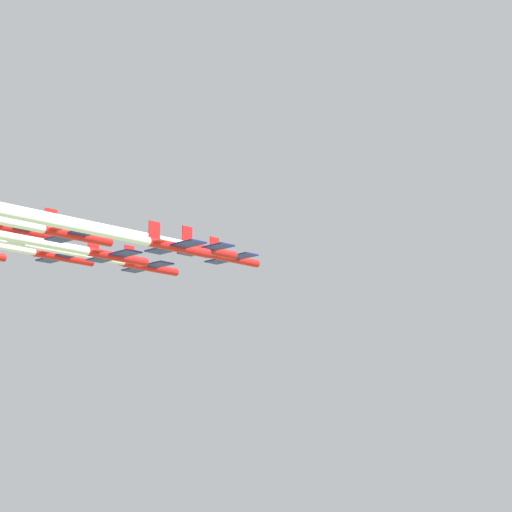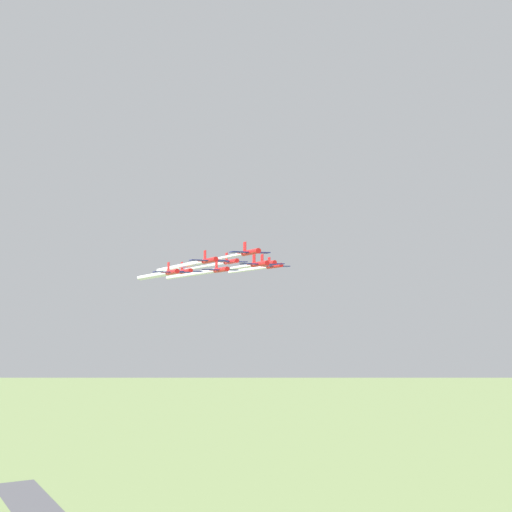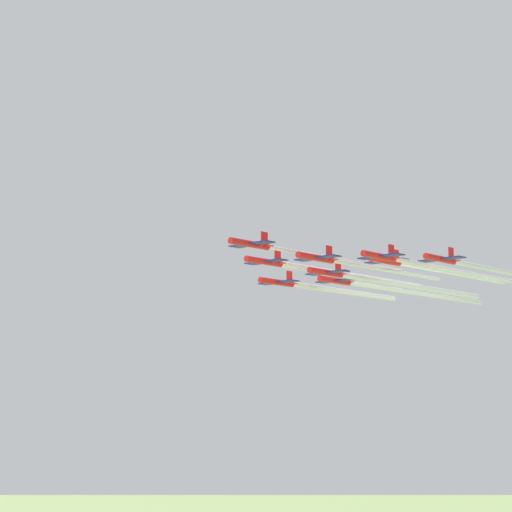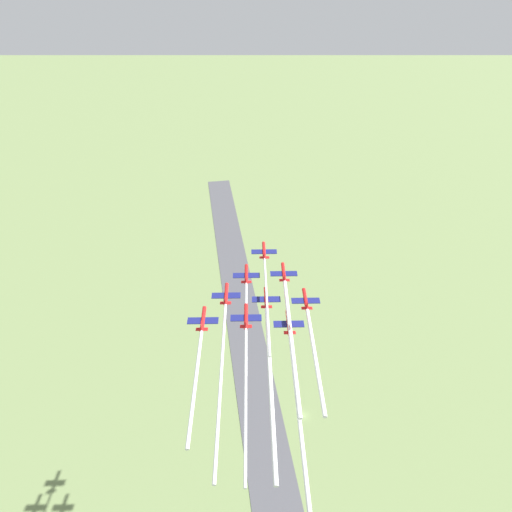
# 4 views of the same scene
# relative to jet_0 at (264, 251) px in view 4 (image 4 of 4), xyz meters

# --- Properties ---
(ground_plane) EXTENTS (3000.00, 3000.00, 0.00)m
(ground_plane) POSITION_rel_jet_0_xyz_m (-23.54, -0.50, -113.87)
(ground_plane) COLOR #6B7F4C
(runway_strip) EXTENTS (52.40, 577.71, 0.20)m
(runway_strip) POSITION_rel_jet_0_xyz_m (-0.04, -0.40, -113.77)
(runway_strip) COLOR #47474C
(runway_strip) RESTS_ON ground_plane
(jet_0) EXTENTS (9.56, 10.09, 3.37)m
(jet_0) POSITION_rel_jet_0_xyz_m (0.00, 0.00, 0.00)
(jet_0) COLOR red
(jet_1) EXTENTS (9.56, 10.09, 3.37)m
(jet_1) POSITION_rel_jet_0_xyz_m (7.47, 10.46, -2.00)
(jet_1) COLOR red
(jet_2) EXTENTS (9.56, 10.09, 3.37)m
(jet_2) POSITION_rel_jet_0_xyz_m (-5.52, 11.61, -1.39)
(jet_2) COLOR red
(jet_3) EXTENTS (9.56, 10.09, 3.37)m
(jet_3) POSITION_rel_jet_0_xyz_m (14.93, 20.92, -1.15)
(jet_3) COLOR red
(jet_4) EXTENTS (9.56, 10.09, 3.37)m
(jet_4) POSITION_rel_jet_0_xyz_m (1.95, 22.07, -3.04)
(jet_4) COLOR red
(jet_5) EXTENTS (9.56, 10.09, 3.37)m
(jet_5) POSITION_rel_jet_0_xyz_m (-11.03, 23.22, -3.85)
(jet_5) COLOR red
(jet_6) EXTENTS (9.56, 10.09, 3.37)m
(jet_6) POSITION_rel_jet_0_xyz_m (22.40, 31.39, -1.09)
(jet_6) COLOR red
(jet_7) EXTENTS (9.56, 10.09, 3.37)m
(jet_7) POSITION_rel_jet_0_xyz_m (9.42, 32.53, -0.13)
(jet_7) COLOR red
(jet_8) EXTENTS (9.56, 10.09, 3.37)m
(jet_8) POSITION_rel_jet_0_xyz_m (-3.57, 33.68, -3.04)
(jet_8) COLOR red
(smoke_trail_0) EXTENTS (4.57, 43.56, 0.73)m
(smoke_trail_0) POSITION_rel_jet_0_xyz_m (2.33, 26.34, -0.05)
(smoke_trail_0) COLOR white
(smoke_trail_1) EXTENTS (4.04, 37.20, 0.76)m
(smoke_trail_1) POSITION_rel_jet_0_xyz_m (9.51, 33.62, -2.05)
(smoke_trail_1) COLOR white
(smoke_trail_2) EXTENTS (5.58, 49.88, 1.19)m
(smoke_trail_2) POSITION_rel_jet_0_xyz_m (-2.91, 41.09, -1.44)
(smoke_trail_2) COLOR white
(smoke_trail_3) EXTENTS (5.58, 53.48, 0.87)m
(smoke_trail_3) POSITION_rel_jet_0_xyz_m (17.70, 52.22, -1.20)
(smoke_trail_3) COLOR white
(smoke_trail_4) EXTENTS (5.83, 53.18, 1.15)m
(smoke_trail_4) POSITION_rel_jet_0_xyz_m (4.70, 53.21, -3.09)
(smoke_trail_4) COLOR white
(smoke_trail_5) EXTENTS (4.40, 37.06, 1.14)m
(smoke_trail_5) POSITION_rel_jet_0_xyz_m (-8.99, 46.29, -3.90)
(smoke_trail_5) COLOR white
(smoke_trail_6) EXTENTS (4.04, 34.91, 0.96)m
(smoke_trail_6) POSITION_rel_jet_0_xyz_m (24.35, 53.39, -1.14)
(smoke_trail_6) COLOR white
(smoke_trail_7) EXTENTS (4.58, 43.62, 0.74)m
(smoke_trail_7) POSITION_rel_jet_0_xyz_m (11.75, 58.91, -0.18)
(smoke_trail_7) COLOR white
(smoke_trail_8) EXTENTS (5.87, 54.87, 1.03)m
(smoke_trail_8) POSITION_rel_jet_0_xyz_m (-0.74, 65.66, -3.08)
(smoke_trail_8) COLOR white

